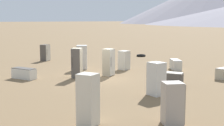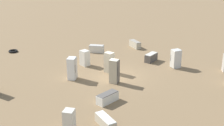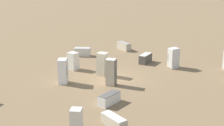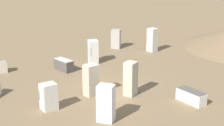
{
  "view_description": "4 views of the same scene",
  "coord_description": "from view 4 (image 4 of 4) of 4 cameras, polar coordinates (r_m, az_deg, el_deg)",
  "views": [
    {
      "loc": [
        -11.23,
        -16.63,
        3.76
      ],
      "look_at": [
        1.41,
        0.35,
        0.8
      ],
      "focal_mm": 50.0,
      "sensor_mm": 36.0,
      "label": 1
    },
    {
      "loc": [
        -21.95,
        10.15,
        10.22
      ],
      "look_at": [
        0.77,
        0.02,
        0.91
      ],
      "focal_mm": 50.0,
      "sensor_mm": 36.0,
      "label": 2
    },
    {
      "loc": [
        -23.02,
        13.53,
        9.68
      ],
      "look_at": [
        -1.27,
        0.67,
        1.68
      ],
      "focal_mm": 60.0,
      "sensor_mm": 36.0,
      "label": 3
    },
    {
      "loc": [
        4.72,
        19.43,
        8.12
      ],
      "look_at": [
        -0.55,
        -1.06,
        1.4
      ],
      "focal_mm": 60.0,
      "sensor_mm": 36.0,
      "label": 4
    }
  ],
  "objects": [
    {
      "name": "ground_plane",
      "position": [
        21.58,
        -0.7,
        -4.48
      ],
      "size": [
        1000.0,
        1000.0,
        0.0
      ],
      "primitive_type": "plane",
      "color": "brown"
    },
    {
      "name": "discarded_fridge_3",
      "position": [
        20.58,
        11.97,
        -5.0
      ],
      "size": [
        1.22,
        1.77,
        0.69
      ],
      "rotation": [
        0.0,
        0.0,
        3.54
      ],
      "color": "silver",
      "rests_on": "ground_plane"
    },
    {
      "name": "discarded_fridge_6",
      "position": [
        30.54,
        0.6,
        3.69
      ],
      "size": [
        0.92,
        0.87,
        1.54
      ],
      "rotation": [
        0.0,
        0.0,
        4.22
      ],
      "color": "#A89E93",
      "rests_on": "ground_plane"
    },
    {
      "name": "discarded_fridge_10",
      "position": [
        25.35,
        -7.35,
        -0.3
      ],
      "size": [
        1.23,
        1.55,
        0.77
      ],
      "rotation": [
        0.0,
        0.0,
        3.65
      ],
      "color": "#4C4742",
      "rests_on": "ground_plane"
    },
    {
      "name": "discarded_fridge_1",
      "position": [
        26.67,
        -2.88,
        1.74
      ],
      "size": [
        0.67,
        0.79,
        1.67
      ],
      "rotation": [
        0.0,
        0.0,
        6.27
      ],
      "color": "silver",
      "rests_on": "ground_plane"
    },
    {
      "name": "discarded_fridge_5",
      "position": [
        20.91,
        2.85,
        -2.4
      ],
      "size": [
        0.91,
        0.9,
        1.94
      ],
      "rotation": [
        0.0,
        0.0,
        2.33
      ],
      "color": "#B2A88E",
      "rests_on": "ground_plane"
    },
    {
      "name": "discarded_fridge_11",
      "position": [
        19.4,
        -9.62,
        -5.1
      ],
      "size": [
        0.95,
        0.86,
        1.42
      ],
      "rotation": [
        0.0,
        0.0,
        5.04
      ],
      "color": "beige",
      "rests_on": "ground_plane"
    },
    {
      "name": "discarded_fridge_9",
      "position": [
        17.88,
        -0.91,
        -6.14
      ],
      "size": [
        1.0,
        0.96,
        1.83
      ],
      "rotation": [
        0.0,
        0.0,
        2.56
      ],
      "color": "white",
      "rests_on": "ground_plane"
    },
    {
      "name": "discarded_fridge_0",
      "position": [
        29.64,
        6.15,
        3.49
      ],
      "size": [
        0.85,
        0.85,
        1.87
      ],
      "rotation": [
        0.0,
        0.0,
        5.17
      ],
      "color": "beige",
      "rests_on": "ground_plane"
    },
    {
      "name": "discarded_fridge_13",
      "position": [
        20.9,
        -3.25,
        -2.61
      ],
      "size": [
        0.91,
        0.87,
        1.81
      ],
      "rotation": [
        0.0,
        0.0,
        3.61
      ],
      "color": "#B2A88E",
      "rests_on": "ground_plane"
    }
  ]
}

